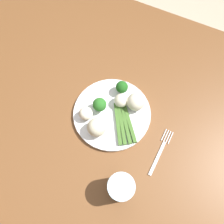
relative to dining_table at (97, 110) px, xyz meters
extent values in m
cube|color=#B7A88E|center=(0.00, 0.00, -0.66)|extent=(6.00, 6.00, 0.02)
cube|color=brown|center=(0.00, 0.00, 0.07)|extent=(1.49, 1.04, 0.04)
cylinder|color=brown|center=(-0.69, 0.46, -0.30)|extent=(0.07, 0.07, 0.70)
cylinder|color=brown|center=(-0.10, -0.54, -0.43)|extent=(0.04, 0.04, 0.45)
cylinder|color=white|center=(0.08, -0.02, 0.09)|extent=(0.27, 0.27, 0.01)
cube|color=#3D6626|center=(0.11, -0.05, 0.11)|extent=(0.09, 0.13, 0.01)
cube|color=#3D6626|center=(0.13, -0.05, 0.11)|extent=(0.09, 0.13, 0.01)
cube|color=#3D6626|center=(0.14, -0.04, 0.11)|extent=(0.10, 0.12, 0.01)
cube|color=#3D6626|center=(0.14, -0.03, 0.11)|extent=(0.10, 0.12, 0.01)
cylinder|color=#568E33|center=(0.03, -0.03, 0.11)|extent=(0.02, 0.02, 0.02)
sphere|color=#286B23|center=(0.03, -0.03, 0.14)|extent=(0.05, 0.05, 0.05)
cylinder|color=#4C7F2B|center=(0.07, 0.07, 0.11)|extent=(0.01, 0.01, 0.01)
sphere|color=#1E5B1C|center=(0.07, 0.07, 0.13)|extent=(0.04, 0.04, 0.04)
sphere|color=beige|center=(0.06, -0.10, 0.13)|extent=(0.06, 0.06, 0.06)
sphere|color=silver|center=(0.14, 0.04, 0.13)|extent=(0.06, 0.06, 0.06)
sphere|color=white|center=(0.01, -0.07, 0.13)|extent=(0.05, 0.05, 0.05)
sphere|color=silver|center=(0.09, 0.02, 0.13)|extent=(0.05, 0.05, 0.05)
cube|color=silver|center=(0.28, -0.10, 0.09)|extent=(0.01, 0.12, 0.00)
cube|color=silver|center=(0.29, -0.01, 0.09)|extent=(0.00, 0.05, 0.00)
cube|color=silver|center=(0.28, -0.01, 0.09)|extent=(0.00, 0.05, 0.00)
cube|color=silver|center=(0.28, -0.01, 0.09)|extent=(0.00, 0.05, 0.00)
cube|color=silver|center=(0.27, -0.01, 0.09)|extent=(0.00, 0.05, 0.00)
cylinder|color=silver|center=(0.21, -0.23, 0.14)|extent=(0.08, 0.08, 0.10)
camera|label=1|loc=(0.20, -0.28, 0.78)|focal=34.37mm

